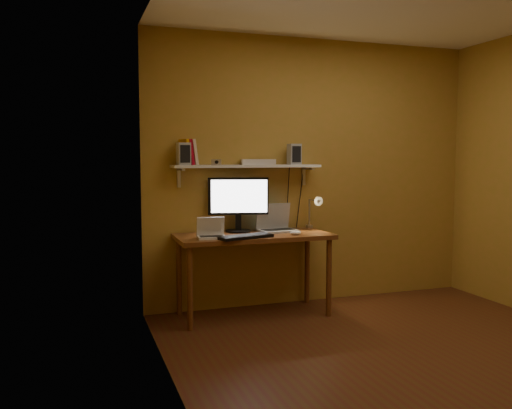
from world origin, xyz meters
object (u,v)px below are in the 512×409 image
object	(u,v)px
monitor	(238,201)
desk_lamp	(314,208)
router	(258,162)
shelf_camera	(216,162)
laptop	(276,224)
keyboard	(245,237)
speaker_left	(184,154)
mouse	(295,233)
netbook	(211,232)
desk	(254,244)
wall_shelf	(247,166)
speaker_right	(294,154)

from	to	relation	value
monitor	desk_lamp	bearing A→B (deg)	8.57
desk_lamp	router	bearing A→B (deg)	173.03
shelf_camera	monitor	bearing A→B (deg)	14.12
shelf_camera	laptop	bearing A→B (deg)	-0.82
keyboard	desk_lamp	xyz separation A→B (m)	(0.80, 0.33, 0.20)
laptop	router	distance (m)	0.61
speaker_left	keyboard	bearing A→B (deg)	-44.44
mouse	speaker_left	size ratio (longest dim) A/B	0.50
desk_lamp	router	size ratio (longest dim) A/B	1.21
laptop	netbook	world-z (taller)	laptop
desk_lamp	shelf_camera	world-z (taller)	shelf_camera
mouse	keyboard	bearing A→B (deg)	-162.53
desk	wall_shelf	size ratio (longest dim) A/B	1.00
speaker_right	laptop	bearing A→B (deg)	-163.80
router	monitor	bearing A→B (deg)	-179.95
keyboard	desk_lamp	world-z (taller)	desk_lamp
desk	keyboard	distance (m)	0.27
wall_shelf	monitor	size ratio (longest dim) A/B	2.53
wall_shelf	speaker_left	xyz separation A→B (m)	(-0.60, -0.01, 0.12)
monitor	shelf_camera	xyz separation A→B (m)	(-0.22, -0.06, 0.37)
shelf_camera	speaker_left	bearing A→B (deg)	170.73
desk_lamp	speaker_right	xyz separation A→B (m)	(-0.19, 0.07, 0.51)
laptop	mouse	world-z (taller)	laptop
monitor	shelf_camera	world-z (taller)	shelf_camera
laptop	mouse	size ratio (longest dim) A/B	3.70
laptop	speaker_left	world-z (taller)	speaker_left
speaker_left	speaker_right	bearing A→B (deg)	-3.35
speaker_right	shelf_camera	xyz separation A→B (m)	(-0.78, -0.06, -0.07)
monitor	router	world-z (taller)	router
laptop	shelf_camera	distance (m)	0.82
speaker_right	shelf_camera	size ratio (longest dim) A/B	2.18
monitor	shelf_camera	distance (m)	0.43
speaker_left	monitor	bearing A→B (deg)	-2.88
monitor	speaker_right	distance (m)	0.71
shelf_camera	speaker_right	bearing A→B (deg)	4.17
monitor	desk	bearing A→B (deg)	-52.34
monitor	speaker_left	size ratio (longest dim) A/B	2.78
laptop	monitor	bearing A→B (deg)	163.15
laptop	speaker_right	bearing A→B (deg)	10.64
laptop	keyboard	world-z (taller)	laptop
monitor	laptop	xyz separation A→B (m)	(0.35, -0.06, -0.22)
laptop	desk_lamp	xyz separation A→B (m)	(0.40, -0.00, 0.14)
desk	wall_shelf	xyz separation A→B (m)	(0.00, 0.19, 0.69)
speaker_left	speaker_right	xyz separation A→B (m)	(1.07, 0.01, -0.00)
speaker_right	monitor	bearing A→B (deg)	179.28
desk_lamp	keyboard	bearing A→B (deg)	-157.67
wall_shelf	monitor	xyz separation A→B (m)	(-0.09, -0.00, -0.32)
netbook	keyboard	distance (m)	0.30
speaker_left	router	world-z (taller)	speaker_left
mouse	shelf_camera	size ratio (longest dim) A/B	1.11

